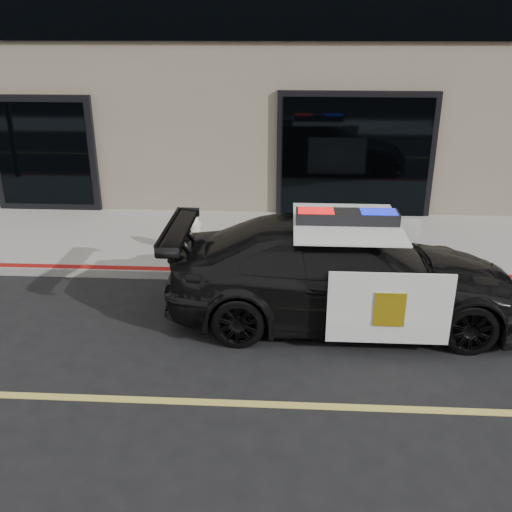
{
  "coord_description": "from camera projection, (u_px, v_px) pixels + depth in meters",
  "views": [
    {
      "loc": [
        -2.46,
        -5.57,
        4.18
      ],
      "look_at": [
        -2.91,
        2.2,
        1.0
      ],
      "focal_mm": 40.0,
      "sensor_mm": 36.0,
      "label": 1
    }
  ],
  "objects": [
    {
      "name": "police_car",
      "position": [
        344.0,
        272.0,
        8.44
      ],
      "size": [
        2.38,
        5.24,
        1.72
      ],
      "color": "black",
      "rests_on": "ground"
    },
    {
      "name": "fire_hydrant",
      "position": [
        193.0,
        236.0,
        10.62
      ],
      "size": [
        0.35,
        0.49,
        0.78
      ],
      "color": "white",
      "rests_on": "sidewalk_n"
    },
    {
      "name": "ground",
      "position": [
        496.0,
        413.0,
        6.6
      ],
      "size": [
        120.0,
        120.0,
        0.0
      ],
      "primitive_type": "plane",
      "color": "black",
      "rests_on": "ground"
    },
    {
      "name": "sidewalk_n",
      "position": [
        409.0,
        245.0,
        11.42
      ],
      "size": [
        60.0,
        3.5,
        0.15
      ],
      "primitive_type": "cube",
      "color": "gray",
      "rests_on": "ground"
    }
  ]
}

